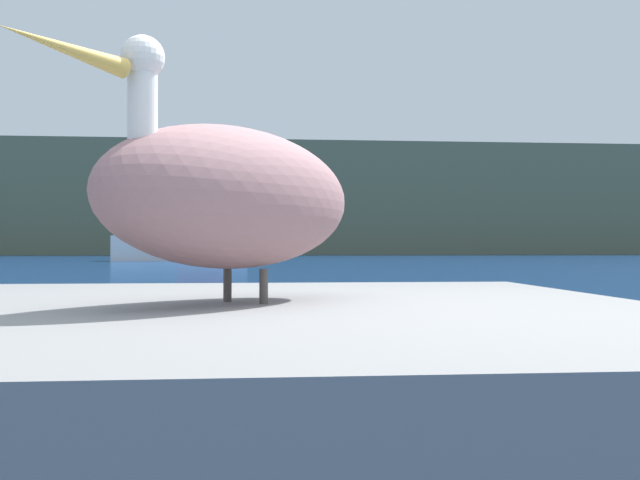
# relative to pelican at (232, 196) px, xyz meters

# --- Properties ---
(hillside_backdrop) EXTENTS (140.00, 10.99, 9.87)m
(hillside_backdrop) POSITION_rel_pelican_xyz_m (0.56, 64.30, 3.95)
(hillside_backdrop) COLOR #5B664C
(hillside_backdrop) RESTS_ON ground
(pier_dock) EXTENTS (2.95, 2.81, 0.61)m
(pier_dock) POSITION_rel_pelican_xyz_m (0.01, 0.01, -0.68)
(pier_dock) COLOR gray
(pier_dock) RESTS_ON ground
(pelican) EXTENTS (1.17, 1.25, 0.84)m
(pelican) POSITION_rel_pelican_xyz_m (0.00, 0.00, 0.00)
(pelican) COLOR gray
(pelican) RESTS_ON pier_dock
(fishing_boat_white) EXTENTS (7.32, 3.46, 4.51)m
(fishing_boat_white) POSITION_rel_pelican_xyz_m (-3.66, 36.75, 0.03)
(fishing_boat_white) COLOR white
(fishing_boat_white) RESTS_ON ground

